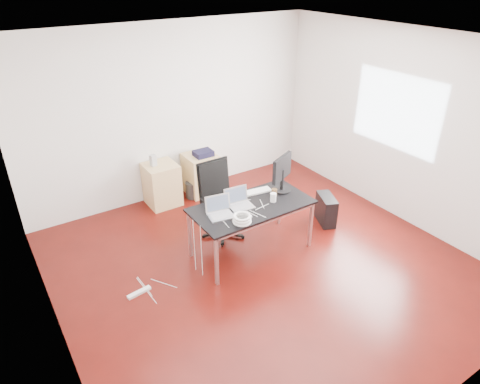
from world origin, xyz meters
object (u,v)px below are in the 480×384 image
pc_tower (326,209)px  desk (252,208)px  office_chair (220,196)px  filing_cabinet_left (162,184)px  filing_cabinet_right (201,174)px

pc_tower → desk: bearing=-156.9°
office_chair → pc_tower: bearing=-24.5°
office_chair → filing_cabinet_left: (-0.35, 1.25, -0.26)m
desk → office_chair: size_ratio=1.48×
filing_cabinet_left → pc_tower: 2.64m
filing_cabinet_right → office_chair: bearing=-106.3°
desk → pc_tower: (1.37, -0.01, -0.46)m
desk → filing_cabinet_right: bearing=82.5°
desk → office_chair: (-0.12, 0.63, -0.07)m
office_chair → filing_cabinet_left: office_chair is taller
office_chair → filing_cabinet_right: size_ratio=1.54×
filing_cabinet_left → pc_tower: filing_cabinet_left is taller
desk → filing_cabinet_left: bearing=104.1°
office_chair → desk: bearing=-80.5°
filing_cabinet_left → filing_cabinet_right: 0.72m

